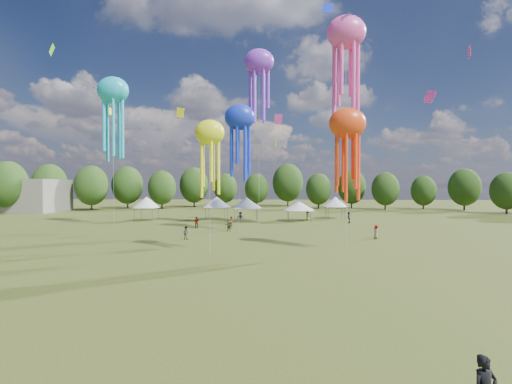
{
  "coord_description": "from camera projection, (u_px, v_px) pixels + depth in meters",
  "views": [
    {
      "loc": [
        1.34,
        -10.58,
        6.47
      ],
      "look_at": [
        -0.16,
        15.0,
        6.0
      ],
      "focal_mm": 24.48,
      "sensor_mm": 36.0,
      "label": 1
    }
  ],
  "objects": [
    {
      "name": "spectator_near",
      "position": [
        186.0,
        233.0,
        41.67
      ],
      "size": [
        0.93,
        0.82,
        1.61
      ],
      "primitive_type": "imported",
      "rotation": [
        0.0,
        0.0,
        2.82
      ],
      "color": "gray",
      "rests_on": "ground"
    },
    {
      "name": "spectators_far",
      "position": [
        276.0,
        220.0,
        56.11
      ],
      "size": [
        25.44,
        22.83,
        1.92
      ],
      "color": "gray",
      "rests_on": "ground"
    },
    {
      "name": "festival_tents",
      "position": [
        248.0,
        203.0,
        65.15
      ],
      "size": [
        40.03,
        11.3,
        4.46
      ],
      "color": "#47474C",
      "rests_on": "ground"
    },
    {
      "name": "show_kites",
      "position": [
        252.0,
        90.0,
        49.77
      ],
      "size": [
        41.35,
        23.59,
        31.08
      ],
      "color": "#172FCF",
      "rests_on": "ground"
    },
    {
      "name": "small_kites",
      "position": [
        262.0,
        20.0,
        48.92
      ],
      "size": [
        65.42,
        56.21,
        45.57
      ],
      "color": "#172FCF",
      "rests_on": "ground"
    },
    {
      "name": "treeline",
      "position": [
        252.0,
        185.0,
        73.26
      ],
      "size": [
        201.57,
        95.24,
        13.43
      ],
      "color": "#38281C",
      "rests_on": "ground"
    }
  ]
}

